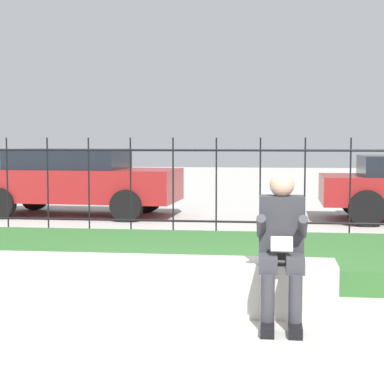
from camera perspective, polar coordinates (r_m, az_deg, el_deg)
name	(u,v)px	position (r m, az deg, el deg)	size (l,w,h in m)	color
ground_plane	(179,311)	(5.96, -1.14, -10.49)	(60.00, 60.00, 0.00)	#B2AFA8
stone_bench	(158,287)	(5.94, -3.02, -8.43)	(3.20, 0.46, 0.48)	beige
person_seated_reader	(282,241)	(5.50, 7.97, -4.34)	(0.42, 0.73, 1.28)	black
grass_berm	(203,256)	(7.91, 0.98, -5.75)	(10.58, 2.68, 0.26)	#33662D
iron_fence	(216,188)	(9.69, 2.17, 0.39)	(8.58, 0.03, 1.59)	black
car_parked_left	(75,180)	(13.36, -10.37, 1.08)	(4.24, 2.00, 1.37)	maroon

